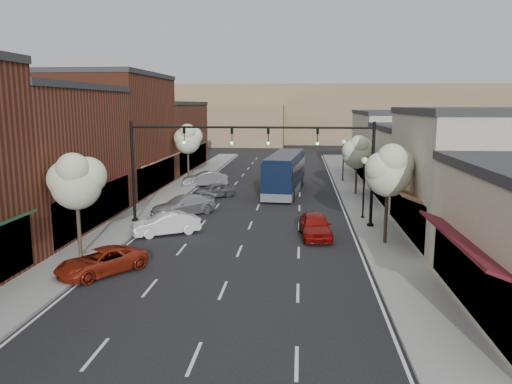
% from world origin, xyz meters
% --- Properties ---
extents(ground, '(160.00, 160.00, 0.00)m').
position_xyz_m(ground, '(0.00, 0.00, 0.00)').
color(ground, black).
rests_on(ground, ground).
extents(sidewalk_left, '(2.80, 73.00, 0.15)m').
position_xyz_m(sidewalk_left, '(-8.40, 18.50, 0.07)').
color(sidewalk_left, gray).
rests_on(sidewalk_left, ground).
extents(sidewalk_right, '(2.80, 73.00, 0.15)m').
position_xyz_m(sidewalk_right, '(8.40, 18.50, 0.07)').
color(sidewalk_right, gray).
rests_on(sidewalk_right, ground).
extents(curb_left, '(0.25, 73.00, 0.17)m').
position_xyz_m(curb_left, '(-7.00, 18.50, 0.07)').
color(curb_left, gray).
rests_on(curb_left, ground).
extents(curb_right, '(0.25, 73.00, 0.17)m').
position_xyz_m(curb_right, '(7.00, 18.50, 0.07)').
color(curb_right, gray).
rests_on(curb_right, ground).
extents(bldg_left_midnear, '(10.14, 14.10, 9.40)m').
position_xyz_m(bldg_left_midnear, '(-14.23, 6.00, 4.66)').
color(bldg_left_midnear, brown).
rests_on(bldg_left_midnear, ground).
extents(bldg_left_midfar, '(10.14, 14.10, 10.90)m').
position_xyz_m(bldg_left_midfar, '(-14.24, 20.00, 5.40)').
color(bldg_left_midfar, brown).
rests_on(bldg_left_midfar, ground).
extents(bldg_left_far, '(10.14, 18.10, 8.40)m').
position_xyz_m(bldg_left_far, '(-14.22, 36.00, 4.16)').
color(bldg_left_far, brown).
rests_on(bldg_left_far, ground).
extents(bldg_right_midnear, '(9.14, 12.10, 7.90)m').
position_xyz_m(bldg_right_midnear, '(13.72, 6.00, 3.91)').
color(bldg_right_midnear, '#BCB4A1').
rests_on(bldg_right_midnear, ground).
extents(bldg_right_midfar, '(9.14, 12.10, 6.40)m').
position_xyz_m(bldg_right_midfar, '(13.70, 18.00, 3.17)').
color(bldg_right_midfar, beige).
rests_on(bldg_right_midfar, ground).
extents(bldg_right_far, '(9.14, 16.10, 7.40)m').
position_xyz_m(bldg_right_far, '(13.71, 32.00, 3.66)').
color(bldg_right_far, '#BCB4A1').
rests_on(bldg_right_far, ground).
extents(hill_far, '(120.00, 30.00, 12.00)m').
position_xyz_m(hill_far, '(0.00, 90.00, 6.00)').
color(hill_far, '#7A6647').
rests_on(hill_far, ground).
extents(hill_near, '(50.00, 20.00, 8.00)m').
position_xyz_m(hill_near, '(-25.00, 78.00, 4.00)').
color(hill_near, '#7A6647').
rests_on(hill_near, ground).
extents(signal_mast_right, '(8.22, 0.46, 7.00)m').
position_xyz_m(signal_mast_right, '(5.62, 8.00, 4.62)').
color(signal_mast_right, black).
rests_on(signal_mast_right, ground).
extents(signal_mast_left, '(8.22, 0.46, 7.00)m').
position_xyz_m(signal_mast_left, '(-5.62, 8.00, 4.62)').
color(signal_mast_left, black).
rests_on(signal_mast_left, ground).
extents(tree_right_near, '(2.85, 2.65, 5.95)m').
position_xyz_m(tree_right_near, '(8.35, 3.94, 4.45)').
color(tree_right_near, '#47382B').
rests_on(tree_right_near, ground).
extents(tree_right_far, '(2.85, 2.65, 5.43)m').
position_xyz_m(tree_right_far, '(8.35, 19.94, 3.99)').
color(tree_right_far, '#47382B').
rests_on(tree_right_far, ground).
extents(tree_left_near, '(2.85, 2.65, 5.69)m').
position_xyz_m(tree_left_near, '(-8.25, -0.06, 4.22)').
color(tree_left_near, '#47382B').
rests_on(tree_left_near, ground).
extents(tree_left_far, '(2.85, 2.65, 6.13)m').
position_xyz_m(tree_left_far, '(-8.25, 25.94, 4.60)').
color(tree_left_far, '#47382B').
rests_on(tree_left_far, ground).
extents(lamp_post_near, '(0.44, 0.44, 4.44)m').
position_xyz_m(lamp_post_near, '(7.80, 10.50, 3.01)').
color(lamp_post_near, black).
rests_on(lamp_post_near, ground).
extents(lamp_post_far, '(0.44, 0.44, 4.44)m').
position_xyz_m(lamp_post_far, '(7.80, 28.00, 3.01)').
color(lamp_post_far, black).
rests_on(lamp_post_far, ground).
extents(coach_bus, '(3.69, 11.98, 3.60)m').
position_xyz_m(coach_bus, '(1.94, 20.98, 1.88)').
color(coach_bus, black).
rests_on(coach_bus, ground).
extents(red_hatchback, '(2.17, 4.61, 1.52)m').
position_xyz_m(red_hatchback, '(4.28, 5.34, 0.76)').
color(red_hatchback, maroon).
rests_on(red_hatchback, ground).
extents(parked_car_a, '(4.26, 4.77, 1.23)m').
position_xyz_m(parked_car_a, '(-6.20, -2.34, 0.61)').
color(parked_car_a, maroon).
rests_on(parked_car_a, ground).
extents(parked_car_b, '(4.41, 3.40, 1.40)m').
position_xyz_m(parked_car_b, '(-5.04, 5.17, 0.70)').
color(parked_car_b, silver).
rests_on(parked_car_b, ground).
extents(parked_car_c, '(5.01, 5.03, 1.47)m').
position_xyz_m(parked_car_c, '(-5.26, 10.81, 0.73)').
color(parked_car_c, '#9FA0A5').
rests_on(parked_car_c, ground).
extents(parked_car_d, '(3.98, 3.62, 1.32)m').
position_xyz_m(parked_car_d, '(-4.20, 17.81, 0.66)').
color(parked_car_d, '#54565C').
rests_on(parked_car_d, ground).
extents(parked_car_e, '(4.74, 2.70, 1.48)m').
position_xyz_m(parked_car_e, '(-6.13, 23.86, 0.74)').
color(parked_car_e, gray).
rests_on(parked_car_e, ground).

